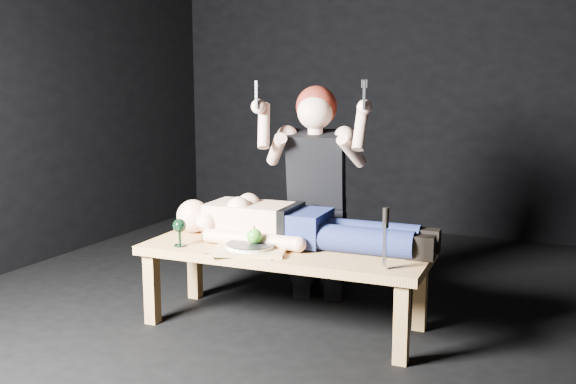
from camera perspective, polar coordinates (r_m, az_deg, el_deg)
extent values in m
plane|color=black|center=(3.64, 4.43, -11.90)|extent=(5.00, 5.00, 0.00)
plane|color=black|center=(5.80, 13.27, 11.06)|extent=(5.00, 0.00, 5.00)
cube|color=tan|center=(3.56, -0.34, -8.48)|extent=(1.59, 0.65, 0.45)
cube|color=tan|center=(3.42, -3.37, -5.14)|extent=(0.44, 0.37, 0.02)
cylinder|color=white|center=(3.41, -3.37, -4.79)|extent=(0.32, 0.32, 0.02)
sphere|color=#349320|center=(3.40, -3.01, -3.96)|extent=(0.08, 0.08, 0.08)
cube|color=#B2B2B7|center=(3.46, -6.69, -5.17)|extent=(0.03, 0.17, 0.01)
cube|color=#B2B2B7|center=(3.33, -0.96, -5.69)|extent=(0.02, 0.17, 0.01)
cube|color=#B2B2B7|center=(3.39, -0.72, -5.39)|extent=(0.11, 0.14, 0.01)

